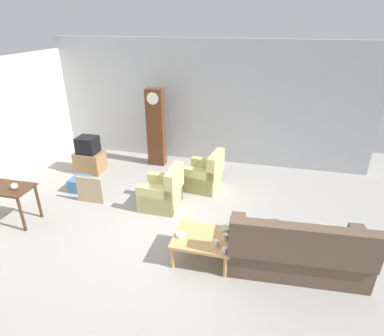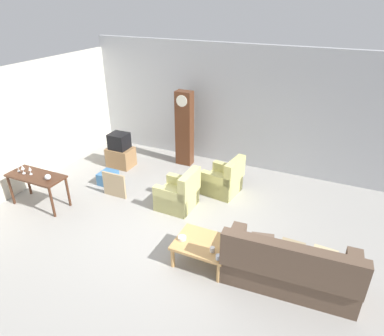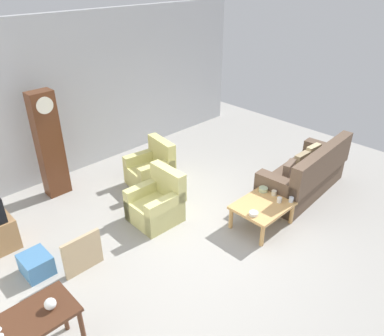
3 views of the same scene
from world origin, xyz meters
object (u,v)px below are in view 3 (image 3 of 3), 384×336
console_table_dark (14,336)px  cup_cream_tall (274,193)px  armchair_olive_near (157,204)px  framed_picture_leaning (83,254)px  bowl_shallow_green (263,189)px  grandfather_clock (49,145)px  coffee_table_wood (263,207)px  cup_blue_rimmed (291,200)px  storage_box_blue (36,264)px  couch_floral (305,176)px  glass_dome_cloche (50,304)px  armchair_olive_far (151,171)px  bowl_white_stacked (254,213)px  cup_white_porcelain (279,200)px

console_table_dark → cup_cream_tall: bearing=-2.0°
armchair_olive_near → framed_picture_leaning: size_ratio=1.53×
framed_picture_leaning → bowl_shallow_green: size_ratio=3.75×
grandfather_clock → framed_picture_leaning: 2.49m
coffee_table_wood → cup_blue_rimmed: (0.39, -0.29, 0.11)m
console_table_dark → cup_blue_rimmed: (4.41, -0.48, -0.17)m
armchair_olive_near → cup_blue_rimmed: bearing=-47.2°
storage_box_blue → cup_cream_tall: (3.61, -1.57, 0.33)m
cup_cream_tall → couch_floral: bearing=2.0°
storage_box_blue → glass_dome_cloche: glass_dome_cloche is taller
armchair_olive_far → bowl_white_stacked: 2.48m
couch_floral → bowl_white_stacked: 1.84m
armchair_olive_near → cup_cream_tall: 2.04m
grandfather_clock → storage_box_blue: (-1.26, -1.83, -0.88)m
bowl_shallow_green → armchair_olive_far: bearing=110.5°
grandfather_clock → bowl_white_stacked: size_ratio=13.99×
armchair_olive_near → cup_blue_rimmed: (1.55, -1.68, 0.17)m
glass_dome_cloche → bowl_shallow_green: (3.95, 0.09, -0.35)m
armchair_olive_near → framed_picture_leaning: armchair_olive_near is taller
armchair_olive_far → bowl_shallow_green: size_ratio=5.76×
grandfather_clock → framed_picture_leaning: bearing=-108.0°
cup_white_porcelain → glass_dome_cloche: bearing=175.4°
couch_floral → armchair_olive_far: (-1.94, 2.32, -0.05)m
framed_picture_leaning → bowl_shallow_green: framed_picture_leaning is taller
couch_floral → armchair_olive_near: bearing=153.4°
storage_box_blue → bowl_white_stacked: bowl_white_stacked is taller
framed_picture_leaning → armchair_olive_near: bearing=7.8°
coffee_table_wood → cup_cream_tall: bearing=5.0°
storage_box_blue → cup_blue_rimmed: 4.12m
framed_picture_leaning → glass_dome_cloche: glass_dome_cloche is taller
framed_picture_leaning → cup_blue_rimmed: bearing=-25.1°
armchair_olive_far → cup_blue_rimmed: bearing=-72.1°
cup_blue_rimmed → bowl_shallow_green: cup_blue_rimmed is taller
framed_picture_leaning → bowl_shallow_green: bearing=-16.9°
coffee_table_wood → bowl_white_stacked: size_ratio=6.55×
glass_dome_cloche → cup_blue_rimmed: size_ratio=1.42×
coffee_table_wood → bowl_white_stacked: 0.38m
grandfather_clock → storage_box_blue: grandfather_clock is taller
console_table_dark → cup_cream_tall: 4.39m
cup_blue_rimmed → bowl_white_stacked: bearing=164.1°
armchair_olive_near → storage_box_blue: armchair_olive_near is taller
framed_picture_leaning → cup_white_porcelain: bearing=-24.1°
bowl_shallow_green → storage_box_blue: bearing=159.1°
framed_picture_leaning → bowl_shallow_green: 3.20m
console_table_dark → glass_dome_cloche: glass_dome_cloche is taller
cup_cream_tall → glass_dome_cloche: bearing=178.3°
couch_floral → console_table_dark: 5.50m
coffee_table_wood → storage_box_blue: bearing=153.7°
cup_cream_tall → bowl_shallow_green: 0.21m
couch_floral → cup_cream_tall: 1.12m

